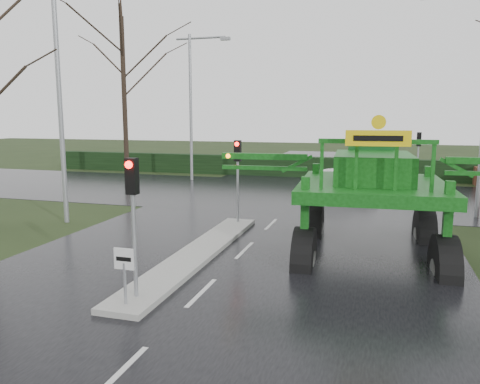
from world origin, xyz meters
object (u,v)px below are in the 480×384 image
(street_light_right, at_px, (480,81))
(street_light_left_far, at_px, (195,94))
(traffic_signal_mid, at_px, (238,163))
(traffic_signal_near, at_px, (133,198))
(street_light_left_near, at_px, (65,79))
(traffic_signal_far, at_px, (418,148))
(white_sedan, at_px, (341,195))
(keep_left_sign, at_px, (124,267))
(crop_sprayer, at_px, (307,176))

(street_light_right, distance_m, street_light_left_far, 18.24)
(traffic_signal_mid, distance_m, street_light_left_far, 14.68)
(traffic_signal_near, distance_m, street_light_left_near, 10.40)
(street_light_right, relative_size, street_light_left_far, 1.00)
(traffic_signal_far, bearing_deg, street_light_right, 101.95)
(traffic_signal_mid, bearing_deg, white_sedan, 68.83)
(keep_left_sign, distance_m, street_light_left_near, 11.32)
(crop_sprayer, relative_size, white_sedan, 2.33)
(traffic_signal_near, relative_size, crop_sprayer, 0.35)
(street_light_left_far, distance_m, crop_sprayer, 19.72)
(keep_left_sign, xyz_separation_m, traffic_signal_mid, (0.00, 8.99, 1.53))
(crop_sprayer, bearing_deg, street_light_right, 51.31)
(traffic_signal_far, relative_size, street_light_left_far, 0.35)
(crop_sprayer, bearing_deg, traffic_signal_far, 72.07)
(keep_left_sign, height_order, traffic_signal_far, traffic_signal_far)
(traffic_signal_mid, bearing_deg, street_light_left_near, -167.79)
(street_light_left_far, bearing_deg, street_light_left_near, -90.00)
(traffic_signal_far, height_order, white_sedan, traffic_signal_far)
(traffic_signal_far, bearing_deg, keep_left_sign, 70.07)
(traffic_signal_far, bearing_deg, traffic_signal_near, 69.64)
(street_light_left_near, xyz_separation_m, street_light_left_far, (0.00, 14.00, 0.00))
(traffic_signal_near, bearing_deg, street_light_left_near, 134.53)
(traffic_signal_mid, xyz_separation_m, street_light_left_near, (-6.89, -1.49, 3.40))
(traffic_signal_near, bearing_deg, traffic_signal_mid, 90.00)
(traffic_signal_far, xyz_separation_m, street_light_right, (1.69, -8.01, 3.40))
(street_light_left_near, bearing_deg, white_sedan, 45.31)
(keep_left_sign, bearing_deg, street_light_left_near, 132.59)
(traffic_signal_near, distance_m, white_sedan, 18.04)
(crop_sprayer, bearing_deg, traffic_signal_near, -129.96)
(street_light_left_far, height_order, crop_sprayer, street_light_left_far)
(traffic_signal_near, bearing_deg, crop_sprayer, 53.05)
(street_light_right, bearing_deg, traffic_signal_far, 101.95)
(keep_left_sign, height_order, street_light_right, street_light_right)
(traffic_signal_near, distance_m, crop_sprayer, 5.67)
(crop_sprayer, bearing_deg, street_light_left_near, 163.46)
(traffic_signal_far, xyz_separation_m, white_sedan, (-4.31, -3.51, -2.59))
(traffic_signal_near, bearing_deg, keep_left_sign, -90.00)
(street_light_left_near, xyz_separation_m, street_light_right, (16.39, 6.00, 0.00))
(street_light_right, bearing_deg, traffic_signal_mid, -154.60)
(traffic_signal_near, height_order, street_light_left_far, street_light_left_far)
(street_light_left_far, bearing_deg, traffic_signal_near, -71.83)
(traffic_signal_mid, distance_m, crop_sprayer, 5.23)
(street_light_right, bearing_deg, keep_left_sign, -125.12)
(keep_left_sign, xyz_separation_m, street_light_right, (9.49, 13.50, 4.93))
(keep_left_sign, height_order, crop_sprayer, crop_sprayer)
(traffic_signal_mid, height_order, street_light_left_far, street_light_left_far)
(traffic_signal_mid, height_order, crop_sprayer, crop_sprayer)
(keep_left_sign, relative_size, traffic_signal_near, 0.38)
(white_sedan, bearing_deg, crop_sprayer, -179.16)
(white_sedan, bearing_deg, street_light_right, -125.62)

